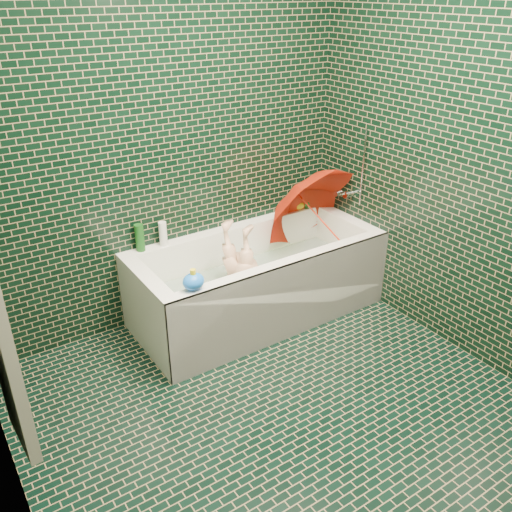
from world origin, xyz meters
TOP-DOWN VIEW (x-y plane):
  - floor at (0.00, 0.00)m, footprint 2.80×2.80m
  - wall_back at (0.00, 1.40)m, footprint 2.80×0.00m
  - wall_right at (1.30, 0.00)m, footprint 0.00×2.80m
  - bathtub at (0.45, 1.01)m, footprint 1.70×0.75m
  - bath_mat at (0.45, 1.02)m, footprint 1.35×0.47m
  - water at (0.45, 1.02)m, footprint 1.48×0.53m
  - faucet at (1.26, 1.02)m, footprint 0.18×0.19m
  - child at (0.30, 0.98)m, footprint 0.94×0.60m
  - umbrella at (0.99, 1.02)m, footprint 0.97×0.97m
  - soap_bottle_a at (1.25, 1.34)m, footprint 0.10×0.10m
  - soap_bottle_b at (1.17, 1.35)m, footprint 0.11×0.11m
  - soap_bottle_c at (1.20, 1.32)m, footprint 0.16×0.16m
  - bottle_right_tall at (1.12, 1.34)m, footprint 0.07×0.07m
  - bottle_right_pump at (1.23, 1.37)m, footprint 0.06×0.06m
  - bottle_left_tall at (-0.24, 1.35)m, footprint 0.07×0.07m
  - bottle_left_short at (-0.09, 1.34)m, footprint 0.07×0.07m
  - rubber_duck at (1.05, 1.34)m, footprint 0.12×0.09m
  - bath_toy at (-0.19, 0.71)m, footprint 0.16×0.15m

SIDE VIEW (x-z plane):
  - floor at x=0.00m, z-range 0.00..0.00m
  - bath_mat at x=0.45m, z-range 0.15..0.16m
  - bathtub at x=0.45m, z-range -0.06..0.49m
  - water at x=0.45m, z-range 0.30..0.30m
  - child at x=0.30m, z-range 0.17..0.45m
  - soap_bottle_a at x=1.25m, z-range 0.43..0.67m
  - soap_bottle_b at x=1.17m, z-range 0.46..0.64m
  - soap_bottle_c at x=1.20m, z-range 0.46..0.64m
  - rubber_duck at x=1.05m, z-range 0.55..0.64m
  - umbrella at x=0.99m, z-range 0.04..1.15m
  - bath_toy at x=-0.19m, z-range 0.54..0.67m
  - bottle_left_short at x=-0.09m, z-range 0.55..0.72m
  - bottle_right_pump at x=1.23m, z-range 0.55..0.72m
  - bottle_left_tall at x=-0.24m, z-range 0.55..0.73m
  - bottle_right_tall at x=1.12m, z-range 0.55..0.75m
  - faucet at x=1.26m, z-range 0.50..1.05m
  - wall_back at x=0.00m, z-range -0.15..2.65m
  - wall_right at x=1.30m, z-range -0.15..2.65m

